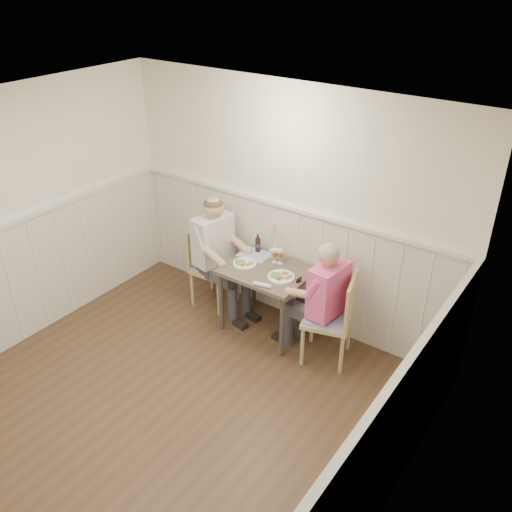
# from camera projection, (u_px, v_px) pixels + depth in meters

# --- Properties ---
(ground_plane) EXTENTS (4.50, 4.50, 0.00)m
(ground_plane) POSITION_uv_depth(u_px,v_px,m) (144.00, 431.00, 4.70)
(ground_plane) COLOR #493420
(room_shell) EXTENTS (4.04, 4.54, 2.60)m
(room_shell) POSITION_uv_depth(u_px,v_px,m) (123.00, 283.00, 3.95)
(room_shell) COLOR white
(room_shell) RESTS_ON ground
(wainscot) EXTENTS (4.00, 4.49, 1.34)m
(wainscot) POSITION_uv_depth(u_px,v_px,m) (192.00, 328.00, 4.85)
(wainscot) COLOR silver
(wainscot) RESTS_ON ground
(dining_table) EXTENTS (0.88, 0.70, 0.75)m
(dining_table) POSITION_uv_depth(u_px,v_px,m) (267.00, 278.00, 5.67)
(dining_table) COLOR #4F3F35
(dining_table) RESTS_ON ground
(chair_right) EXTENTS (0.57, 0.57, 0.97)m
(chair_right) POSITION_uv_depth(u_px,v_px,m) (334.00, 316.00, 5.29)
(chair_right) COLOR tan
(chair_right) RESTS_ON ground
(chair_left) EXTENTS (0.47, 0.47, 0.94)m
(chair_left) POSITION_uv_depth(u_px,v_px,m) (210.00, 263.00, 6.21)
(chair_left) COLOR tan
(chair_left) RESTS_ON ground
(man_in_pink) EXTENTS (0.64, 0.44, 1.32)m
(man_in_pink) POSITION_uv_depth(u_px,v_px,m) (323.00, 310.00, 5.32)
(man_in_pink) COLOR #3F3F47
(man_in_pink) RESTS_ON ground
(diner_cream) EXTENTS (0.69, 0.49, 1.39)m
(diner_cream) POSITION_uv_depth(u_px,v_px,m) (216.00, 262.00, 6.09)
(diner_cream) COLOR #3F3F47
(diner_cream) RESTS_ON ground
(plate_man) EXTENTS (0.28, 0.28, 0.07)m
(plate_man) POSITION_uv_depth(u_px,v_px,m) (280.00, 276.00, 5.47)
(plate_man) COLOR white
(plate_man) RESTS_ON dining_table
(plate_diner) EXTENTS (0.25, 0.25, 0.06)m
(plate_diner) POSITION_uv_depth(u_px,v_px,m) (243.00, 263.00, 5.70)
(plate_diner) COLOR white
(plate_diner) RESTS_ON dining_table
(beer_glass_a) EXTENTS (0.07, 0.07, 0.16)m
(beer_glass_a) POSITION_uv_depth(u_px,v_px,m) (280.00, 254.00, 5.67)
(beer_glass_a) COLOR silver
(beer_glass_a) RESTS_ON dining_table
(beer_glass_b) EXTENTS (0.06, 0.06, 0.16)m
(beer_glass_b) POSITION_uv_depth(u_px,v_px,m) (275.00, 253.00, 5.69)
(beer_glass_b) COLOR silver
(beer_glass_b) RESTS_ON dining_table
(beer_bottle) EXTENTS (0.06, 0.06, 0.21)m
(beer_bottle) POSITION_uv_depth(u_px,v_px,m) (258.00, 244.00, 5.91)
(beer_bottle) COLOR black
(beer_bottle) RESTS_ON dining_table
(rolled_napkin) EXTENTS (0.19, 0.08, 0.04)m
(rolled_napkin) POSITION_uv_depth(u_px,v_px,m) (262.00, 285.00, 5.32)
(rolled_napkin) COLOR white
(rolled_napkin) RESTS_ON dining_table
(grass_vase) EXTENTS (0.05, 0.05, 0.43)m
(grass_vase) POSITION_uv_depth(u_px,v_px,m) (271.00, 241.00, 5.75)
(grass_vase) COLOR silver
(grass_vase) RESTS_ON dining_table
(gingham_mat) EXTENTS (0.35, 0.28, 0.01)m
(gingham_mat) POSITION_uv_depth(u_px,v_px,m) (255.00, 255.00, 5.89)
(gingham_mat) COLOR #525EAA
(gingham_mat) RESTS_ON dining_table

